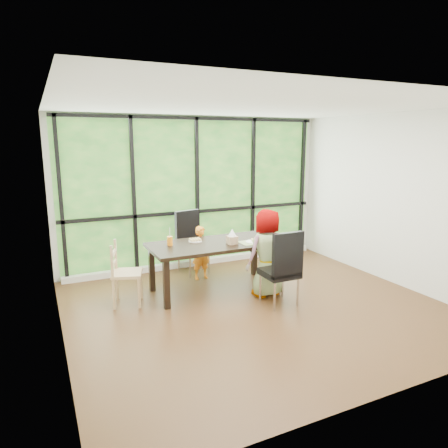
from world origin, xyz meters
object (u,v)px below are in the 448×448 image
(dining_table, at_px, (215,266))
(chair_end_beech, at_px, (127,273))
(chair_interior_leather, at_px, (279,267))
(green_cup, at_px, (271,236))
(white_mug, at_px, (265,234))
(orange_cup, at_px, (170,241))
(plate_near, at_px, (254,242))
(tissue_box, at_px, (232,240))
(child_toddler, at_px, (201,253))
(child_older, at_px, (267,253))
(chair_window_leather, at_px, (193,243))
(plate_far, at_px, (195,241))

(dining_table, bearing_deg, chair_end_beech, 178.92)
(chair_interior_leather, distance_m, green_cup, 0.75)
(white_mug, bearing_deg, orange_cup, 175.62)
(plate_near, relative_size, tissue_box, 1.79)
(dining_table, xyz_separation_m, tissue_box, (0.20, -0.17, 0.43))
(child_toddler, height_order, child_older, child_older)
(dining_table, xyz_separation_m, child_toddler, (-0.00, 0.57, 0.07))
(child_toddler, bearing_deg, child_older, -64.80)
(chair_window_leather, height_order, chair_end_beech, chair_window_leather)
(chair_window_leather, distance_m, orange_cup, 1.04)
(dining_table, relative_size, chair_interior_leather, 1.85)
(plate_near, bearing_deg, white_mug, 36.14)
(plate_near, bearing_deg, chair_end_beech, 172.21)
(child_toddler, xyz_separation_m, plate_far, (-0.25, -0.38, 0.31))
(child_older, relative_size, plate_far, 6.20)
(chair_window_leather, distance_m, plate_far, 0.78)
(chair_interior_leather, bearing_deg, tissue_box, -62.48)
(white_mug, distance_m, tissue_box, 0.72)
(child_older, bearing_deg, plate_far, -46.05)
(chair_window_leather, bearing_deg, plate_far, -119.42)
(child_toddler, distance_m, plate_far, 0.55)
(plate_near, relative_size, green_cup, 1.94)
(dining_table, height_order, white_mug, white_mug)
(chair_window_leather, xyz_separation_m, white_mug, (0.91, -0.88, 0.25))
(plate_near, height_order, tissue_box, tissue_box)
(dining_table, height_order, orange_cup, orange_cup)
(child_toddler, xyz_separation_m, plate_near, (0.54, -0.80, 0.31))
(orange_cup, bearing_deg, chair_interior_leather, -39.97)
(chair_interior_leather, xyz_separation_m, tissue_box, (-0.38, 0.73, 0.27))
(white_mug, xyz_separation_m, tissue_box, (-0.69, -0.20, 0.02))
(child_toddler, bearing_deg, chair_window_leather, 89.16)
(plate_far, distance_m, orange_cup, 0.43)
(plate_far, distance_m, green_cup, 1.17)
(chair_interior_leather, bearing_deg, white_mug, -108.84)
(plate_near, distance_m, tissue_box, 0.35)
(chair_end_beech, distance_m, child_older, 2.02)
(child_toddler, xyz_separation_m, tissue_box, (0.20, -0.74, 0.36))
(child_older, bearing_deg, plate_near, -85.77)
(dining_table, distance_m, chair_interior_leather, 1.08)
(child_toddler, relative_size, plate_near, 3.60)
(child_older, bearing_deg, orange_cup, -33.52)
(plate_far, relative_size, plate_near, 0.85)
(chair_interior_leather, relative_size, white_mug, 13.34)
(chair_window_leather, bearing_deg, green_cup, -64.63)
(chair_window_leather, relative_size, child_toddler, 1.21)
(orange_cup, height_order, tissue_box, orange_cup)
(tissue_box, bearing_deg, chair_end_beech, 172.84)
(white_mug, height_order, tissue_box, tissue_box)
(dining_table, distance_m, tissue_box, 0.51)
(dining_table, distance_m, child_older, 0.84)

